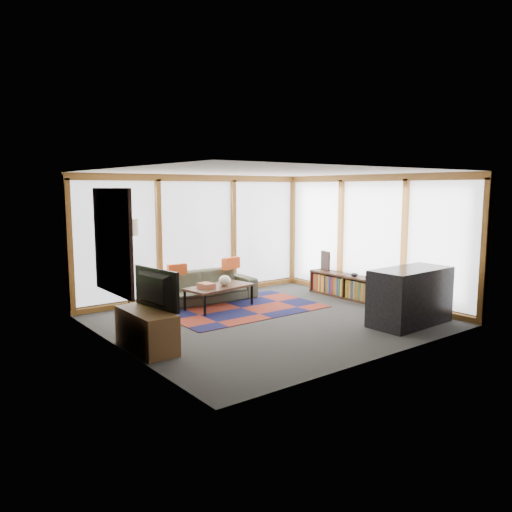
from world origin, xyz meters
TOP-DOWN VIEW (x-y plane):
  - ground at (0.00, 0.00)m, footprint 5.50×5.50m
  - room_envelope at (0.49, 0.56)m, footprint 5.52×5.02m
  - rug at (0.08, 0.98)m, footprint 3.04×1.97m
  - sofa at (-0.15, 1.95)m, footprint 2.17×0.96m
  - pillow_left at (-0.78, 1.95)m, footprint 0.40×0.15m
  - pillow_right at (0.49, 1.93)m, footprint 0.46×0.22m
  - floor_lamp at (-1.72, 2.14)m, footprint 0.44×0.44m
  - coffee_table at (-0.24, 1.27)m, footprint 1.40×0.86m
  - book_stack at (-0.55, 1.23)m, footprint 0.27×0.32m
  - vase at (-0.14, 1.23)m, footprint 0.26×0.26m
  - bookshelf at (2.43, 0.35)m, footprint 0.36×1.99m
  - bowl_a at (2.39, -0.25)m, footprint 0.19×0.19m
  - bowl_b at (2.39, 0.15)m, footprint 0.18×0.18m
  - shelf_picture at (2.49, 1.10)m, footprint 0.12×0.33m
  - tv_console at (-2.46, -0.21)m, footprint 0.48×1.16m
  - television at (-2.37, -0.19)m, footprint 0.28×1.03m
  - bar_counter at (1.73, -1.69)m, footprint 1.55×0.75m

SIDE VIEW (x-z plane):
  - ground at x=0.00m, z-range 0.00..0.00m
  - rug at x=0.08m, z-range 0.00..0.01m
  - coffee_table at x=-0.24m, z-range 0.00..0.44m
  - bookshelf at x=2.43m, z-range 0.00..0.50m
  - tv_console at x=-2.46m, z-range 0.00..0.58m
  - sofa at x=-0.15m, z-range 0.00..0.62m
  - bar_counter at x=1.73m, z-range 0.00..0.97m
  - book_stack at x=-0.55m, z-range 0.44..0.54m
  - bowl_b at x=2.39m, z-range 0.50..0.58m
  - vase at x=-0.14m, z-range 0.44..0.64m
  - bowl_a at x=2.39m, z-range 0.50..0.59m
  - shelf_picture at x=2.49m, z-range 0.50..0.93m
  - pillow_left at x=-0.78m, z-range 0.62..0.83m
  - pillow_right at x=0.49m, z-range 0.62..0.86m
  - television at x=-2.37m, z-range 0.58..1.17m
  - floor_lamp at x=-1.72m, z-range 0.00..1.75m
  - room_envelope at x=0.49m, z-range 0.23..2.85m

